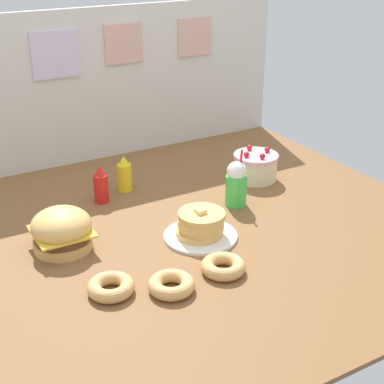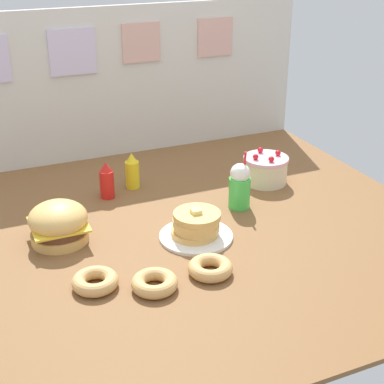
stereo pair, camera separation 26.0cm
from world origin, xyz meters
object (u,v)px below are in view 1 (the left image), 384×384
(layer_cake, at_px, (256,167))
(ketchup_bottle, at_px, (101,185))
(donut_vanilla, at_px, (223,266))
(cream_soda_cup, at_px, (236,184))
(donut_pink_glaze, at_px, (111,287))
(mustard_bottle, at_px, (124,174))
(burger, at_px, (62,230))
(donut_chocolate, at_px, (171,284))
(pancake_stack, at_px, (200,227))

(layer_cake, height_order, ketchup_bottle, ketchup_bottle)
(ketchup_bottle, distance_m, donut_vanilla, 0.85)
(cream_soda_cup, height_order, donut_pink_glaze, cream_soda_cup)
(layer_cake, distance_m, mustard_bottle, 0.69)
(burger, bearing_deg, ketchup_bottle, 47.70)
(donut_chocolate, height_order, donut_vanilla, same)
(donut_pink_glaze, relative_size, donut_vanilla, 1.00)
(donut_pink_glaze, bearing_deg, donut_vanilla, -11.51)
(donut_chocolate, bearing_deg, layer_cake, 38.24)
(ketchup_bottle, distance_m, cream_soda_cup, 0.66)
(burger, bearing_deg, donut_pink_glaze, -83.15)
(ketchup_bottle, xyz_separation_m, mustard_bottle, (0.15, 0.06, 0.00))
(donut_pink_glaze, bearing_deg, burger, 96.85)
(cream_soda_cup, bearing_deg, mustard_bottle, 133.19)
(mustard_bottle, xyz_separation_m, donut_chocolate, (-0.21, -0.90, -0.06))
(pancake_stack, relative_size, ketchup_bottle, 1.70)
(ketchup_bottle, xyz_separation_m, donut_chocolate, (-0.06, -0.84, -0.06))
(pancake_stack, xyz_separation_m, layer_cake, (0.57, 0.40, 0.02))
(layer_cake, bearing_deg, donut_vanilla, -133.29)
(pancake_stack, bearing_deg, donut_chocolate, -135.60)
(pancake_stack, bearing_deg, ketchup_bottle, 113.41)
(pancake_stack, distance_m, cream_soda_cup, 0.37)
(donut_chocolate, bearing_deg, cream_soda_cup, 38.34)
(burger, bearing_deg, donut_vanilla, -45.49)
(cream_soda_cup, bearing_deg, ketchup_bottle, 146.89)
(mustard_bottle, bearing_deg, donut_chocolate, -103.27)
(layer_cake, xyz_separation_m, donut_pink_glaze, (-1.07, -0.59, -0.04))
(cream_soda_cup, bearing_deg, donut_vanilla, -128.50)
(donut_pink_glaze, distance_m, donut_chocolate, 0.22)
(pancake_stack, distance_m, donut_pink_glaze, 0.53)
(pancake_stack, height_order, layer_cake, layer_cake)
(ketchup_bottle, xyz_separation_m, donut_pink_glaze, (-0.26, -0.74, -0.06))
(mustard_bottle, bearing_deg, donut_vanilla, -88.66)
(pancake_stack, xyz_separation_m, donut_pink_glaze, (-0.50, -0.19, -0.02))
(ketchup_bottle, height_order, donut_pink_glaze, ketchup_bottle)
(donut_chocolate, distance_m, donut_vanilla, 0.23)
(donut_chocolate, bearing_deg, pancake_stack, 44.40)
(ketchup_bottle, height_order, mustard_bottle, same)
(pancake_stack, bearing_deg, donut_pink_glaze, -158.80)
(burger, relative_size, layer_cake, 1.06)
(pancake_stack, bearing_deg, burger, 159.03)
(cream_soda_cup, distance_m, donut_chocolate, 0.78)
(layer_cake, distance_m, ketchup_bottle, 0.83)
(ketchup_bottle, relative_size, donut_vanilla, 1.08)
(layer_cake, distance_m, donut_chocolate, 1.11)
(mustard_bottle, relative_size, donut_pink_glaze, 1.08)
(ketchup_bottle, distance_m, donut_chocolate, 0.84)
(burger, height_order, ketchup_bottle, ketchup_bottle)
(layer_cake, bearing_deg, cream_soda_cup, -141.98)
(donut_vanilla, bearing_deg, ketchup_bottle, 101.83)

